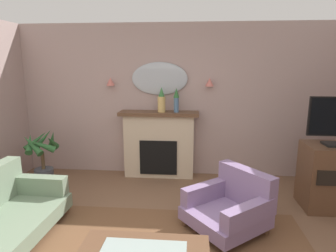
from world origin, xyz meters
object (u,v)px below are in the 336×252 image
object	(u,v)px
fireplace	(159,145)
armchair_beside_couch	(231,205)
mantel_vase_right	(162,101)
potted_plant_corner_palm	(42,156)
mantel_vase_centre	(176,99)
tv_cabinet	(333,177)
wall_sconce_left	(110,82)
wall_sconce_right	(210,82)
wall_mirror	(160,79)

from	to	relation	value
fireplace	armchair_beside_couch	world-z (taller)	fireplace
mantel_vase_right	potted_plant_corner_palm	world-z (taller)	mantel_vase_right
mantel_vase_centre	potted_plant_corner_palm	size ratio (longest dim) A/B	0.44
mantel_vase_centre	tv_cabinet	world-z (taller)	mantel_vase_centre
mantel_vase_centre	wall_sconce_left	world-z (taller)	wall_sconce_left
wall_sconce_left	wall_sconce_right	size ratio (longest dim) A/B	1.00
wall_sconce_right	mantel_vase_right	bearing A→B (deg)	-171.47
fireplace	armchair_beside_couch	size ratio (longest dim) A/B	1.19
wall_sconce_left	armchair_beside_couch	size ratio (longest dim) A/B	0.12
wall_sconce_left	armchair_beside_couch	world-z (taller)	wall_sconce_left
wall_sconce_right	mantel_vase_centre	bearing A→B (deg)	-167.69
armchair_beside_couch	tv_cabinet	bearing A→B (deg)	24.13
fireplace	wall_mirror	distance (m)	1.15
wall_mirror	tv_cabinet	size ratio (longest dim) A/B	1.07
potted_plant_corner_palm	mantel_vase_centre	bearing A→B (deg)	12.96
potted_plant_corner_palm	tv_cabinet	bearing A→B (deg)	-5.61
wall_sconce_left	armchair_beside_couch	bearing A→B (deg)	-41.70
fireplace	potted_plant_corner_palm	size ratio (longest dim) A/B	1.47
wall_sconce_right	armchair_beside_couch	size ratio (longest dim) A/B	0.12
wall_mirror	wall_sconce_left	distance (m)	0.85
armchair_beside_couch	potted_plant_corner_palm	distance (m)	3.12
armchair_beside_couch	wall_sconce_right	bearing A→B (deg)	96.88
wall_mirror	mantel_vase_right	bearing A→B (deg)	-73.61
mantel_vase_centre	wall_sconce_right	size ratio (longest dim) A/B	2.90
mantel_vase_centre	potted_plant_corner_palm	distance (m)	2.39
mantel_vase_right	wall_sconce_left	distance (m)	0.96
mantel_vase_centre	potted_plant_corner_palm	xyz separation A→B (m)	(-2.16, -0.50, -0.89)
fireplace	mantel_vase_centre	bearing A→B (deg)	-5.39
mantel_vase_right	wall_sconce_right	xyz separation A→B (m)	(0.80, 0.12, 0.31)
wall_sconce_left	wall_sconce_right	distance (m)	1.70
wall_sconce_left	wall_mirror	bearing A→B (deg)	3.37
fireplace	armchair_beside_couch	xyz separation A→B (m)	(1.05, -1.61, -0.27)
mantel_vase_centre	wall_mirror	distance (m)	0.48
wall_mirror	armchair_beside_couch	bearing A→B (deg)	-58.88
armchair_beside_couch	tv_cabinet	xyz separation A→B (m)	(1.45, 0.65, 0.15)
fireplace	tv_cabinet	bearing A→B (deg)	-20.85
fireplace	wall_sconce_left	distance (m)	1.38
mantel_vase_centre	wall_sconce_left	bearing A→B (deg)	174.04
mantel_vase_right	tv_cabinet	world-z (taller)	mantel_vase_right
mantel_vase_right	wall_sconce_left	size ratio (longest dim) A/B	3.02
fireplace	wall_sconce_left	bearing A→B (deg)	173.84
tv_cabinet	wall_sconce_left	bearing A→B (deg)	162.69
mantel_vase_right	wall_sconce_right	size ratio (longest dim) A/B	3.02
mantel_vase_right	fireplace	bearing A→B (deg)	150.47
potted_plant_corner_palm	wall_mirror	bearing A→B (deg)	19.72
wall_mirror	tv_cabinet	distance (m)	3.01
mantel_vase_centre	wall_sconce_left	distance (m)	1.19
wall_sconce_left	tv_cabinet	distance (m)	3.72
tv_cabinet	potted_plant_corner_palm	size ratio (longest dim) A/B	0.97
fireplace	wall_sconce_right	distance (m)	1.38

